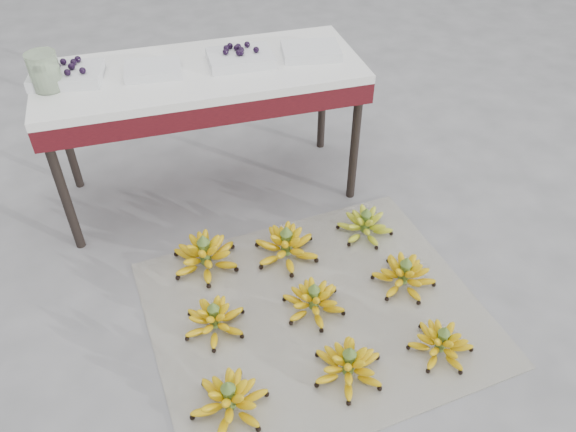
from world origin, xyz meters
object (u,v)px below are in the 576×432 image
object	(u,v)px
bunch_back_left	(205,255)
bunch_back_right	(365,225)
newspaper_mat	(316,312)
bunch_mid_center	(314,301)
tray_right	(240,57)
vendor_table	(202,84)
bunch_front_left	(229,400)
bunch_back_center	(286,246)
bunch_mid_left	(215,319)
glass_jar	(45,71)
tray_far_right	(311,51)
bunch_front_right	(441,343)
bunch_front_center	(348,365)
tray_left	(153,69)
bunch_mid_right	(404,275)
tray_far_left	(67,74)

from	to	relation	value
bunch_back_left	bunch_back_right	world-z (taller)	bunch_back_left
newspaper_mat	bunch_back_left	world-z (taller)	bunch_back_left
bunch_mid_center	tray_right	world-z (taller)	tray_right
vendor_table	bunch_front_left	bearing A→B (deg)	-97.76
bunch_mid_center	bunch_back_center	bearing A→B (deg)	96.97
bunch_front_left	bunch_mid_center	distance (m)	0.52
bunch_mid_left	glass_jar	distance (m)	1.16
newspaper_mat	tray_far_right	size ratio (longest dim) A/B	4.60
tray_far_right	bunch_back_left	bearing A→B (deg)	-141.06
bunch_back_left	glass_jar	bearing A→B (deg)	126.72
newspaper_mat	bunch_front_right	xyz separation A→B (m)	(0.37, -0.30, 0.05)
bunch_front_center	bunch_back_left	xyz separation A→B (m)	(-0.38, 0.67, 0.01)
bunch_front_left	bunch_front_center	bearing A→B (deg)	7.88
vendor_table	bunch_back_center	bearing A→B (deg)	-68.33
bunch_mid_center	tray_left	distance (m)	1.14
newspaper_mat	tray_right	world-z (taller)	tray_right
bunch_back_left	glass_jar	distance (m)	0.95
bunch_mid_right	bunch_back_center	size ratio (longest dim) A/B	1.08
newspaper_mat	bunch_mid_left	xyz separation A→B (m)	(-0.39, 0.03, 0.05)
bunch_mid_center	bunch_back_right	world-z (taller)	same
bunch_back_left	tray_far_right	bearing A→B (deg)	31.63
glass_jar	bunch_back_right	bearing A→B (deg)	-22.43
bunch_back_right	tray_far_left	size ratio (longest dim) A/B	0.91
bunch_front_right	tray_right	distance (m)	1.40
tray_left	tray_right	xyz separation A→B (m)	(0.37, -0.00, 0.01)
tray_far_left	tray_right	xyz separation A→B (m)	(0.70, -0.04, -0.00)
bunch_mid_center	tray_far_right	world-z (taller)	tray_far_right
bunch_mid_center	tray_far_right	xyz separation A→B (m)	(0.25, 0.85, 0.62)
bunch_mid_left	bunch_mid_center	bearing A→B (deg)	5.45
bunch_back_center	tray_far_left	world-z (taller)	tray_far_left
bunch_front_left	tray_right	world-z (taller)	tray_right
bunch_back_left	vendor_table	world-z (taller)	vendor_table
tray_far_left	tray_right	distance (m)	0.70
bunch_mid_right	bunch_back_right	xyz separation A→B (m)	(-0.03, 0.33, -0.00)
bunch_mid_right	tray_far_left	size ratio (longest dim) A/B	1.08
bunch_front_right	bunch_front_left	bearing A→B (deg)	169.51
bunch_mid_right	bunch_back_left	bearing A→B (deg)	132.63
bunch_mid_center	tray_left	size ratio (longest dim) A/B	1.07
bunch_front_left	glass_jar	bearing A→B (deg)	116.12
tray_far_left	bunch_mid_center	bearing A→B (deg)	-49.63
bunch_front_right	tray_left	size ratio (longest dim) A/B	1.13
bunch_front_right	bunch_back_right	bearing A→B (deg)	80.45
bunch_mid_right	tray_right	xyz separation A→B (m)	(-0.46, 0.84, 0.62)
bunch_front_right	tray_left	xyz separation A→B (m)	(-0.81, 1.18, 0.62)
bunch_front_left	bunch_mid_right	distance (m)	0.87
bunch_back_left	bunch_back_center	size ratio (longest dim) A/B	1.04
bunch_mid_center	bunch_mid_right	bearing A→B (deg)	6.94
tray_right	bunch_front_left	bearing A→B (deg)	-105.74
bunch_mid_left	newspaper_mat	bearing A→B (deg)	3.50
bunch_front_right	bunch_back_center	bearing A→B (deg)	110.90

